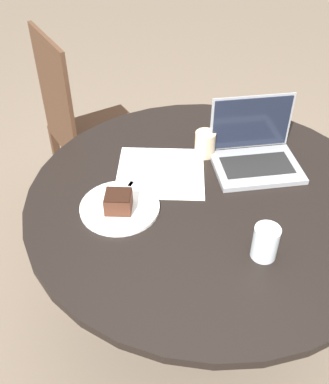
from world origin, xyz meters
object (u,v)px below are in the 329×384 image
(chair, at_px, (87,131))
(coffee_glass, at_px, (205,144))
(plate, at_px, (120,207))
(laptop, at_px, (255,155))

(chair, height_order, coffee_glass, chair)
(chair, relative_size, coffee_glass, 10.57)
(plate, distance_m, laptop, 0.52)
(coffee_glass, xyz_separation_m, laptop, (-0.18, -0.02, -0.01))
(plate, relative_size, coffee_glass, 2.72)
(plate, xyz_separation_m, laptop, (-0.32, -0.41, 0.04))
(plate, distance_m, coffee_glass, 0.42)
(coffee_glass, height_order, laptop, laptop)
(coffee_glass, relative_size, laptop, 0.25)
(chair, bearing_deg, plate, -14.52)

